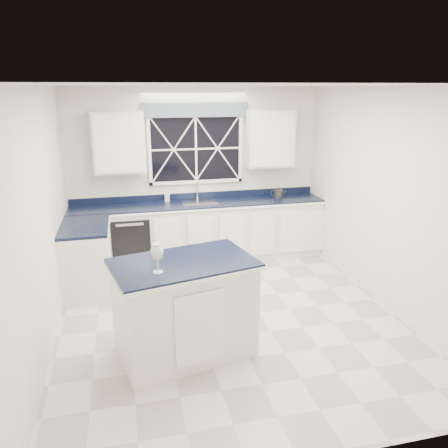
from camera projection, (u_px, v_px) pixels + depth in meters
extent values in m
plane|color=silver|center=(229.00, 316.00, 5.34)|extent=(4.50, 4.50, 0.00)
cube|color=silver|center=(196.00, 174.00, 7.02)|extent=(4.00, 0.10, 2.70)
cube|color=silver|center=(200.00, 232.00, 7.01)|extent=(3.98, 0.60, 0.90)
cube|color=silver|center=(87.00, 260.00, 5.90)|extent=(0.60, 1.00, 0.90)
cube|color=black|center=(200.00, 204.00, 6.87)|extent=(3.98, 0.64, 0.04)
cube|color=black|center=(131.00, 240.00, 6.79)|extent=(0.60, 0.58, 0.82)
cube|color=black|center=(196.00, 149.00, 6.88)|extent=(1.40, 0.02, 1.00)
cube|color=slate|center=(196.00, 110.00, 6.64)|extent=(1.65, 0.04, 0.22)
cube|color=silver|center=(119.00, 142.00, 6.45)|extent=(0.75, 0.34, 0.90)
cube|color=silver|center=(270.00, 138.00, 6.95)|extent=(0.75, 0.34, 0.90)
cylinder|color=#B1B1B3|center=(197.00, 198.00, 7.07)|extent=(0.05, 0.05, 0.04)
cylinder|color=#B1B1B3|center=(197.00, 190.00, 7.02)|extent=(0.02, 0.02, 0.28)
cylinder|color=#B1B1B3|center=(198.00, 183.00, 6.90)|extent=(0.02, 0.18, 0.02)
cube|color=silver|center=(185.00, 310.00, 4.47)|extent=(1.46, 1.04, 0.99)
cube|color=black|center=(183.00, 263.00, 4.31)|extent=(1.54, 1.12, 0.04)
cube|color=#AEAEA9|center=(187.00, 280.00, 6.34)|extent=(1.33, 0.97, 0.01)
cube|color=#101436|center=(187.00, 279.00, 6.33)|extent=(1.17, 0.81, 0.01)
cylinder|color=#2C2D2F|center=(278.00, 194.00, 7.17)|extent=(0.20, 0.20, 0.12)
cone|color=#2C2D2F|center=(279.00, 189.00, 7.15)|extent=(0.16, 0.16, 0.05)
torus|color=#2C2D2F|center=(274.00, 193.00, 7.18)|extent=(0.10, 0.05, 0.10)
cylinder|color=#2C2D2F|center=(284.00, 193.00, 7.15)|extent=(0.06, 0.04, 0.08)
cylinder|color=silver|center=(158.00, 272.00, 4.04)|extent=(0.09, 0.09, 0.01)
cylinder|color=silver|center=(158.00, 264.00, 4.02)|extent=(0.02, 0.02, 0.15)
ellipsoid|color=silver|center=(157.00, 251.00, 3.98)|extent=(0.12, 0.12, 0.15)
cylinder|color=#CFC26E|center=(157.00, 254.00, 3.99)|extent=(0.10, 0.10, 0.06)
imported|color=silver|center=(167.00, 196.00, 6.94)|extent=(0.09, 0.09, 0.17)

